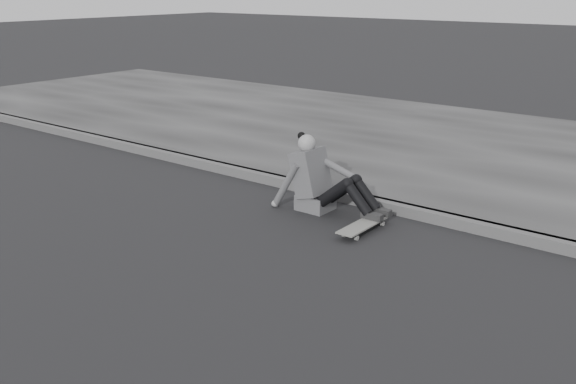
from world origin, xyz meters
name	(u,v)px	position (x,y,z in m)	size (l,w,h in m)	color
ground	(274,308)	(0.00, 0.00, 0.00)	(80.00, 80.00, 0.00)	black
curb	(422,214)	(0.00, 2.58, 0.06)	(24.00, 0.16, 0.12)	#4C4C4C
sidewalk	(516,158)	(0.00, 5.60, 0.06)	(24.00, 6.00, 0.12)	#363636
skateboard	(364,225)	(-0.31, 1.87, 0.07)	(0.20, 0.78, 0.09)	gray
seated_woman	(320,180)	(-1.04, 2.12, 0.36)	(1.38, 0.46, 0.88)	#4F4F52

